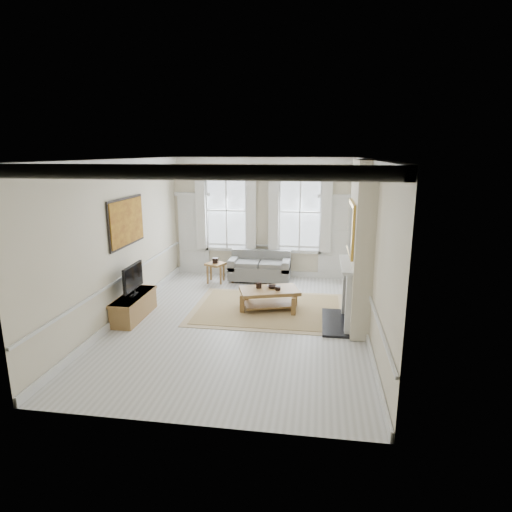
% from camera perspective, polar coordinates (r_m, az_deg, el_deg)
% --- Properties ---
extents(floor, '(7.20, 7.20, 0.00)m').
position_cam_1_polar(floor, '(9.25, -2.06, -8.75)').
color(floor, '#B7B5AD').
rests_on(floor, ground).
extents(ceiling, '(7.20, 7.20, 0.00)m').
position_cam_1_polar(ceiling, '(8.55, -2.26, 12.83)').
color(ceiling, white).
rests_on(ceiling, back_wall).
extents(back_wall, '(5.20, 0.00, 5.20)m').
position_cam_1_polar(back_wall, '(12.24, 0.94, 5.10)').
color(back_wall, beige).
rests_on(back_wall, floor).
extents(left_wall, '(0.00, 7.20, 7.20)m').
position_cam_1_polar(left_wall, '(9.56, -17.68, 2.01)').
color(left_wall, beige).
rests_on(left_wall, floor).
extents(right_wall, '(0.00, 7.20, 7.20)m').
position_cam_1_polar(right_wall, '(8.66, 15.02, 1.03)').
color(right_wall, beige).
rests_on(right_wall, floor).
extents(window_left, '(1.26, 0.20, 2.20)m').
position_cam_1_polar(window_left, '(12.34, -3.95, 6.08)').
color(window_left, '#B2BCC6').
rests_on(window_left, back_wall).
extents(window_right, '(1.26, 0.20, 2.20)m').
position_cam_1_polar(window_right, '(12.07, 5.89, 5.87)').
color(window_right, '#B2BCC6').
rests_on(window_right, back_wall).
extents(door_left, '(0.90, 0.08, 2.30)m').
position_cam_1_polar(door_left, '(12.72, -8.29, 2.78)').
color(door_left, silver).
rests_on(door_left, floor).
extents(door_right, '(0.90, 0.08, 2.30)m').
position_cam_1_polar(door_right, '(12.20, 10.50, 2.22)').
color(door_right, silver).
rests_on(door_right, floor).
extents(painting, '(0.05, 1.66, 1.06)m').
position_cam_1_polar(painting, '(9.75, -16.85, 4.38)').
color(painting, '#C28E21').
rests_on(painting, left_wall).
extents(chimney_breast, '(0.35, 1.70, 3.38)m').
position_cam_1_polar(chimney_breast, '(8.83, 13.76, 1.35)').
color(chimney_breast, beige).
rests_on(chimney_breast, floor).
extents(hearth, '(0.55, 1.50, 0.05)m').
position_cam_1_polar(hearth, '(9.29, 10.53, -8.69)').
color(hearth, black).
rests_on(hearth, floor).
extents(fireplace, '(0.21, 1.45, 1.33)m').
position_cam_1_polar(fireplace, '(9.06, 11.99, -4.58)').
color(fireplace, silver).
rests_on(fireplace, floor).
extents(mirror, '(0.06, 1.26, 1.06)m').
position_cam_1_polar(mirror, '(8.75, 12.48, 3.64)').
color(mirror, '#B88B32').
rests_on(mirror, chimney_breast).
extents(sofa, '(1.69, 0.82, 0.82)m').
position_cam_1_polar(sofa, '(12.04, 0.54, -1.62)').
color(sofa, slate).
rests_on(sofa, floor).
extents(side_table, '(0.60, 0.60, 0.55)m').
position_cam_1_polar(side_table, '(11.88, -5.41, -1.44)').
color(side_table, brown).
rests_on(side_table, floor).
extents(rug, '(3.50, 2.60, 0.02)m').
position_cam_1_polar(rug, '(9.92, 1.77, -7.07)').
color(rug, tan).
rests_on(rug, floor).
extents(coffee_table, '(1.48, 1.13, 0.49)m').
position_cam_1_polar(coffee_table, '(9.79, 1.79, -4.89)').
color(coffee_table, brown).
rests_on(coffee_table, rug).
extents(ceramic_pot_a, '(0.13, 0.13, 0.13)m').
position_cam_1_polar(ceramic_pot_a, '(9.82, 0.38, -3.91)').
color(ceramic_pot_a, black).
rests_on(ceramic_pot_a, coffee_table).
extents(ceramic_pot_b, '(0.12, 0.12, 0.09)m').
position_cam_1_polar(ceramic_pot_b, '(9.68, 2.94, -4.32)').
color(ceramic_pot_b, black).
rests_on(ceramic_pot_b, coffee_table).
extents(bowl, '(0.23, 0.23, 0.05)m').
position_cam_1_polar(bowl, '(9.84, 2.15, -4.12)').
color(bowl, black).
rests_on(bowl, coffee_table).
extents(tv_stand, '(0.46, 1.44, 0.52)m').
position_cam_1_polar(tv_stand, '(9.74, -15.94, -6.48)').
color(tv_stand, brown).
rests_on(tv_stand, floor).
extents(tv, '(0.08, 0.90, 0.68)m').
position_cam_1_polar(tv, '(9.53, -16.07, -2.80)').
color(tv, black).
rests_on(tv, tv_stand).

